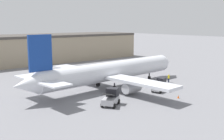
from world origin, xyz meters
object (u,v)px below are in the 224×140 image
Objects in this scene: baggage_tug at (160,86)px; belt_loader_truck at (111,98)px; airplane at (108,72)px; safety_cone_near at (178,97)px; ground_crew_worker at (169,78)px.

belt_loader_truck is (-12.37, -0.92, 0.09)m from baggage_tug.
airplane is 10.18m from baggage_tug.
baggage_tug is 5.27m from safety_cone_near.
ground_crew_worker is at bearing -19.23° from belt_loader_truck.
airplane reaches higher than safety_cone_near.
airplane is at bearing 19.66° from belt_loader_truck.
baggage_tug reaches higher than safety_cone_near.
belt_loader_truck is 12.02m from safety_cone_near.
ground_crew_worker is 3.20× the size of safety_cone_near.
safety_cone_near is (11.24, -4.16, -0.91)m from belt_loader_truck.
baggage_tug is 0.81× the size of belt_loader_truck.
ground_crew_worker is at bearing 46.63° from safety_cone_near.
airplane reaches higher than belt_loader_truck.
safety_cone_near is at bearing -116.73° from baggage_tug.
ground_crew_worker is (13.22, -4.03, -2.25)m from airplane.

